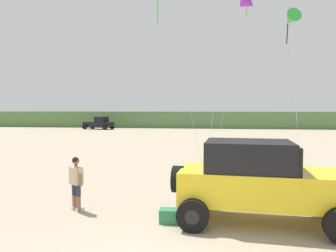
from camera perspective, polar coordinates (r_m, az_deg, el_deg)
name	(u,v)px	position (r m, az deg, el deg)	size (l,w,h in m)	color
dune_ridge	(240,119)	(56.82, 12.82, 1.16)	(90.00, 8.82, 2.76)	#567A47
jeep	(259,180)	(9.20, 15.92, -9.21)	(4.93, 2.67, 2.26)	yellow
person_watching	(76,180)	(10.35, -16.12, -9.35)	(0.54, 0.45, 1.67)	#8C664C
cooler_box	(170,216)	(9.12, 0.34, -15.81)	(0.56, 0.36, 0.38)	#2D7F51
distant_pickup	(99,123)	(51.31, -12.21, 0.49)	(4.92, 3.36, 1.98)	black
kite_green_box	(291,19)	(17.18, 21.12, 17.41)	(1.12, 4.05, 8.00)	green
kite_black_sled	(249,3)	(21.14, 14.29, 20.49)	(2.82, 2.27, 10.09)	purple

